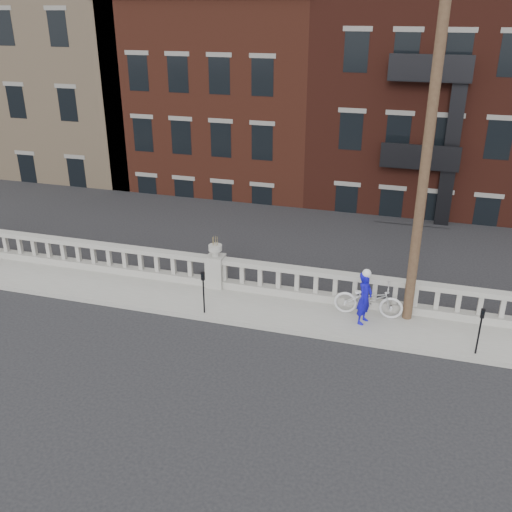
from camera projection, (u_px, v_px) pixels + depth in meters
The scene contains 10 objects.
ground at pixel (167, 353), 15.60m from camera, with size 120.00×120.00×0.00m, color black.
sidewalk at pixel (206, 301), 18.20m from camera, with size 32.00×2.20×0.15m, color gray.
balustrade at pixel (216, 272), 18.81m from camera, with size 28.00×0.34×1.03m.
planter_pedestal at pixel (216, 267), 18.73m from camera, with size 0.55×0.55×1.76m.
lower_level at pixel (332, 114), 34.60m from camera, with size 80.00×44.00×20.80m.
utility_pole at pixel (427, 150), 15.03m from camera, with size 1.60×0.28×10.00m.
parking_meter_b at pixel (203, 288), 17.01m from camera, with size 0.10×0.09×1.36m.
parking_meter_c at pixel (480, 326), 14.98m from camera, with size 0.10×0.09×1.36m.
bicycle at pixel (368, 299), 17.00m from camera, with size 0.71×2.05×1.07m, color silver.
cyclist at pixel (365, 298), 16.51m from camera, with size 0.59×0.39×1.61m, color #0F0BAA.
Camera 1 is at (6.10, -11.95, 8.74)m, focal length 40.00 mm.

